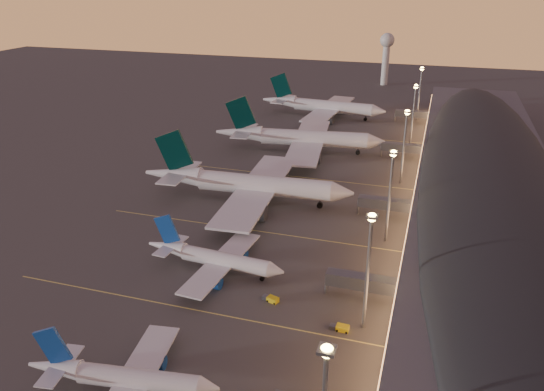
{
  "coord_description": "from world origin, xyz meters",
  "views": [
    {
      "loc": [
        45.35,
        -91.39,
        67.33
      ],
      "look_at": [
        2.0,
        45.0,
        7.0
      ],
      "focal_mm": 35.0,
      "sensor_mm": 36.0,
      "label": 1
    }
  ],
  "objects_px": {
    "radar_tower": "(386,50)",
    "baggage_tug_c": "(271,299)",
    "airliner_wide_mid": "(299,138)",
    "baggage_tug_d": "(340,328)",
    "airliner_narrow_north": "(214,258)",
    "airliner_wide_far": "(322,106)",
    "airliner_narrow_south": "(122,378)",
    "airliner_wide_near": "(246,184)"
  },
  "relations": [
    {
      "from": "airliner_narrow_south",
      "to": "airliner_narrow_north",
      "type": "height_order",
      "value": "airliner_narrow_north"
    },
    {
      "from": "airliner_wide_near",
      "to": "airliner_wide_mid",
      "type": "xyz_separation_m",
      "value": [
        2.92,
        53.9,
        0.02
      ]
    },
    {
      "from": "airliner_wide_far",
      "to": "baggage_tug_d",
      "type": "distance_m",
      "value": 174.41
    },
    {
      "from": "airliner_narrow_north",
      "to": "radar_tower",
      "type": "bearing_deg",
      "value": 91.27
    },
    {
      "from": "airliner_narrow_south",
      "to": "airliner_wide_near",
      "type": "height_order",
      "value": "airliner_wide_near"
    },
    {
      "from": "airliner_wide_far",
      "to": "airliner_wide_mid",
      "type": "bearing_deg",
      "value": -81.93
    },
    {
      "from": "airliner_narrow_north",
      "to": "airliner_wide_far",
      "type": "relative_size",
      "value": 0.57
    },
    {
      "from": "airliner_narrow_south",
      "to": "airliner_narrow_north",
      "type": "relative_size",
      "value": 0.95
    },
    {
      "from": "airliner_wide_mid",
      "to": "airliner_wide_far",
      "type": "distance_m",
      "value": 58.59
    },
    {
      "from": "airliner_wide_far",
      "to": "baggage_tug_c",
      "type": "relative_size",
      "value": 15.81
    },
    {
      "from": "airliner_wide_mid",
      "to": "radar_tower",
      "type": "height_order",
      "value": "radar_tower"
    },
    {
      "from": "baggage_tug_d",
      "to": "radar_tower",
      "type": "bearing_deg",
      "value": 97.49
    },
    {
      "from": "airliner_wide_near",
      "to": "baggage_tug_c",
      "type": "bearing_deg",
      "value": -67.83
    },
    {
      "from": "airliner_wide_near",
      "to": "airliner_wide_far",
      "type": "relative_size",
      "value": 1.06
    },
    {
      "from": "airliner_narrow_south",
      "to": "airliner_wide_near",
      "type": "relative_size",
      "value": 0.51
    },
    {
      "from": "airliner_wide_near",
      "to": "airliner_wide_far",
      "type": "height_order",
      "value": "airliner_wide_near"
    },
    {
      "from": "airliner_wide_far",
      "to": "baggage_tug_d",
      "type": "xyz_separation_m",
      "value": [
        41.77,
        -169.27,
        -4.77
      ]
    },
    {
      "from": "airliner_wide_far",
      "to": "radar_tower",
      "type": "relative_size",
      "value": 1.98
    },
    {
      "from": "radar_tower",
      "to": "baggage_tug_c",
      "type": "distance_m",
      "value": 257.73
    },
    {
      "from": "airliner_wide_near",
      "to": "radar_tower",
      "type": "xyz_separation_m",
      "value": [
        19.58,
        205.5,
        16.23
      ]
    },
    {
      "from": "airliner_wide_mid",
      "to": "baggage_tug_d",
      "type": "xyz_separation_m",
      "value": [
        38.31,
        -110.79,
        -5.13
      ]
    },
    {
      "from": "airliner_wide_near",
      "to": "airliner_narrow_north",
      "type": "bearing_deg",
      "value": -83.69
    },
    {
      "from": "airliner_wide_near",
      "to": "airliner_wide_mid",
      "type": "distance_m",
      "value": 53.98
    },
    {
      "from": "airliner_narrow_north",
      "to": "baggage_tug_c",
      "type": "relative_size",
      "value": 8.98
    },
    {
      "from": "radar_tower",
      "to": "airliner_wide_near",
      "type": "bearing_deg",
      "value": -95.44
    },
    {
      "from": "airliner_narrow_south",
      "to": "airliner_wide_mid",
      "type": "bearing_deg",
      "value": 84.11
    },
    {
      "from": "airliner_wide_near",
      "to": "radar_tower",
      "type": "bearing_deg",
      "value": 81.07
    },
    {
      "from": "airliner_narrow_south",
      "to": "airliner_wide_mid",
      "type": "distance_m",
      "value": 139.51
    },
    {
      "from": "airliner_wide_near",
      "to": "baggage_tug_d",
      "type": "bearing_deg",
      "value": -57.55
    },
    {
      "from": "airliner_narrow_south",
      "to": "airliner_wide_near",
      "type": "distance_m",
      "value": 85.94
    },
    {
      "from": "airliner_wide_mid",
      "to": "radar_tower",
      "type": "xyz_separation_m",
      "value": [
        16.66,
        151.6,
        16.21
      ]
    },
    {
      "from": "airliner_narrow_south",
      "to": "radar_tower",
      "type": "bearing_deg",
      "value": 79.59
    },
    {
      "from": "airliner_narrow_north",
      "to": "baggage_tug_c",
      "type": "height_order",
      "value": "airliner_narrow_north"
    },
    {
      "from": "airliner_narrow_south",
      "to": "airliner_wide_far",
      "type": "bearing_deg",
      "value": 84.41
    },
    {
      "from": "airliner_narrow_north",
      "to": "radar_tower",
      "type": "height_order",
      "value": "radar_tower"
    },
    {
      "from": "airliner_wide_mid",
      "to": "baggage_tug_d",
      "type": "relative_size",
      "value": 17.07
    },
    {
      "from": "airliner_narrow_south",
      "to": "airliner_wide_far",
      "type": "relative_size",
      "value": 0.54
    },
    {
      "from": "airliner_narrow_north",
      "to": "airliner_wide_mid",
      "type": "height_order",
      "value": "airliner_wide_mid"
    },
    {
      "from": "airliner_wide_near",
      "to": "airliner_wide_mid",
      "type": "bearing_deg",
      "value": 83.41
    },
    {
      "from": "airliner_narrow_south",
      "to": "baggage_tug_d",
      "type": "bearing_deg",
      "value": 33.07
    },
    {
      "from": "airliner_wide_near",
      "to": "radar_tower",
      "type": "distance_m",
      "value": 207.07
    },
    {
      "from": "airliner_narrow_north",
      "to": "airliner_narrow_south",
      "type": "bearing_deg",
      "value": -84.12
    }
  ]
}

